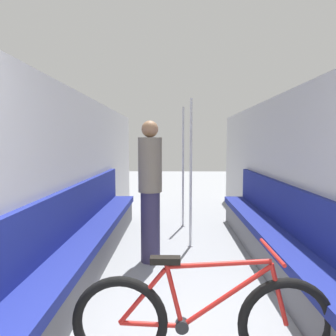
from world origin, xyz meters
The scene contains 8 objects.
wall_left centered at (-1.37, 2.87, 1.09)m, with size 0.10×8.95×2.18m, color #B2B2B7.
wall_right centered at (1.37, 2.87, 1.09)m, with size 0.10×8.95×2.18m, color #B2B2B7.
bench_seat_row_left centered at (-1.14, 2.72, 0.33)m, with size 0.42×4.70×1.02m.
bench_seat_row_right centered at (1.14, 2.72, 0.33)m, with size 0.42×4.70×1.02m.
bicycle centered at (0.09, 1.18, 0.34)m, with size 1.75×0.46×0.84m.
grab_pole_near centered at (0.15, 3.58, 1.05)m, with size 0.08×0.08×2.16m.
grab_pole_far centered at (0.07, 4.64, 1.05)m, with size 0.08×0.08×2.16m.
passenger_standing centered at (-0.40, 3.02, 0.93)m, with size 0.30×0.30×1.80m.
Camera 1 is at (-0.10, -0.73, 1.53)m, focal length 32.00 mm.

